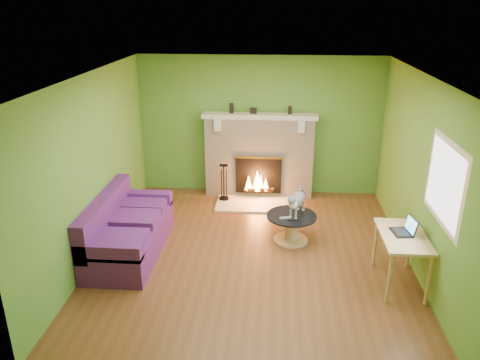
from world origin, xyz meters
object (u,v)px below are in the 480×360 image
object	(u,v)px
coffee_table	(291,226)
cat	(297,202)
desk	(403,241)
sofa	(126,231)

from	to	relation	value
coffee_table	cat	size ratio (longest dim) A/B	1.17
cat	desk	bearing A→B (deg)	-19.09
sofa	cat	world-z (taller)	sofa
desk	cat	xyz separation A→B (m)	(-1.30, 1.14, 0.01)
sofa	cat	distance (m)	2.60
coffee_table	desk	bearing A→B (deg)	-38.28
sofa	desk	xyz separation A→B (m)	(3.81, -0.56, 0.30)
sofa	desk	world-z (taller)	sofa
coffee_table	cat	bearing A→B (deg)	32.01
sofa	coffee_table	distance (m)	2.49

